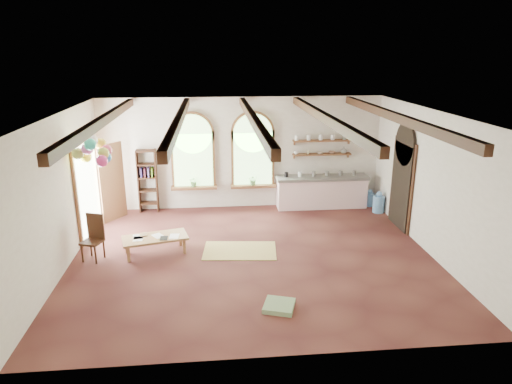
{
  "coord_description": "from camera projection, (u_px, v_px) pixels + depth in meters",
  "views": [
    {
      "loc": [
        -0.84,
        -9.29,
        4.46
      ],
      "look_at": [
        0.12,
        0.6,
        1.34
      ],
      "focal_mm": 32.0,
      "sensor_mm": 36.0,
      "label": 1
    }
  ],
  "objects": [
    {
      "name": "shelf_cup_a",
      "position": [
        296.0,
        152.0,
        13.1
      ],
      "size": [
        0.12,
        0.1,
        0.1
      ],
      "primitive_type": "imported",
      "color": "white",
      "rests_on": "wall_shelf_lower"
    },
    {
      "name": "water_jug_b",
      "position": [
        379.0,
        203.0,
        12.97
      ],
      "size": [
        0.32,
        0.32,
        0.62
      ],
      "color": "#619AD0",
      "rests_on": "floor"
    },
    {
      "name": "floor_cushion",
      "position": [
        279.0,
        306.0,
        8.2
      ],
      "size": [
        0.67,
        0.67,
        0.09
      ],
      "primitive_type": "cube",
      "rotation": [
        0.0,
        0.0,
        -0.32
      ],
      "color": "gray",
      "rests_on": "floor"
    },
    {
      "name": "ceiling_beams",
      "position": [
        253.0,
        119.0,
        9.31
      ],
      "size": [
        6.2,
        6.8,
        0.18
      ],
      "primitive_type": null,
      "color": "#3D2213",
      "rests_on": "ceiling"
    },
    {
      "name": "shelf_bowl_b",
      "position": [
        332.0,
        152.0,
        13.21
      ],
      "size": [
        0.2,
        0.2,
        0.06
      ],
      "primitive_type": "imported",
      "color": "#8C664C",
      "rests_on": "wall_shelf_lower"
    },
    {
      "name": "water_jug_a",
      "position": [
        369.0,
        199.0,
        13.52
      ],
      "size": [
        0.26,
        0.26,
        0.51
      ],
      "color": "#619AD0",
      "rests_on": "floor"
    },
    {
      "name": "shelf_vase",
      "position": [
        344.0,
        150.0,
        13.22
      ],
      "size": [
        0.18,
        0.18,
        0.19
      ],
      "primitive_type": "imported",
      "color": "slate",
      "rests_on": "wall_shelf_lower"
    },
    {
      "name": "coffee_table",
      "position": [
        155.0,
        239.0,
        10.31
      ],
      "size": [
        1.55,
        0.99,
        0.41
      ],
      "color": "#A5844B",
      "rests_on": "floor"
    },
    {
      "name": "balloon_cluster",
      "position": [
        95.0,
        151.0,
        9.99
      ],
      "size": [
        0.81,
        0.94,
        1.16
      ],
      "color": "white",
      "rests_on": "floor"
    },
    {
      "name": "right_doorway",
      "position": [
        401.0,
        186.0,
        11.7
      ],
      "size": [
        0.1,
        1.3,
        2.4
      ],
      "primitive_type": "cube",
      "color": "black",
      "rests_on": "floor"
    },
    {
      "name": "potted_plant_left",
      "position": [
        194.0,
        181.0,
        13.01
      ],
      "size": [
        0.27,
        0.23,
        0.3
      ],
      "primitive_type": "imported",
      "color": "#598C4C",
      "rests_on": "window_left"
    },
    {
      "name": "bookshelf",
      "position": [
        148.0,
        181.0,
        12.87
      ],
      "size": [
        0.53,
        0.32,
        1.8
      ],
      "color": "#3D2213",
      "rests_on": "floor"
    },
    {
      "name": "tablet",
      "position": [
        164.0,
        238.0,
        10.2
      ],
      "size": [
        0.17,
        0.24,
        0.01
      ],
      "primitive_type": "cube",
      "rotation": [
        0.0,
        0.0,
        -0.0
      ],
      "color": "black",
      "rests_on": "coffee_table"
    },
    {
      "name": "left_doorway",
      "position": [
        87.0,
        190.0,
        11.24
      ],
      "size": [
        0.1,
        1.9,
        2.5
      ],
      "primitive_type": "cube",
      "color": "brown",
      "rests_on": "floor"
    },
    {
      "name": "window_right",
      "position": [
        253.0,
        153.0,
        13.03
      ],
      "size": [
        1.3,
        0.28,
        2.2
      ],
      "color": "brown",
      "rests_on": "floor"
    },
    {
      "name": "wall_clock",
      "position": [
        364.0,
        141.0,
        13.27
      ],
      "size": [
        0.32,
        0.04,
        0.32
      ],
      "primitive_type": "cylinder",
      "rotation": [
        1.57,
        0.0,
        0.0
      ],
      "color": "black",
      "rests_on": "wall_back"
    },
    {
      "name": "kitchen_counter",
      "position": [
        322.0,
        191.0,
        13.34
      ],
      "size": [
        2.68,
        0.62,
        0.94
      ],
      "color": "#F4CFD4",
      "rests_on": "floor"
    },
    {
      "name": "window_left",
      "position": [
        193.0,
        154.0,
        12.87
      ],
      "size": [
        1.3,
        0.28,
        2.2
      ],
      "color": "brown",
      "rests_on": "floor"
    },
    {
      "name": "shelf_cup_b",
      "position": [
        308.0,
        152.0,
        13.14
      ],
      "size": [
        0.1,
        0.1,
        0.09
      ],
      "primitive_type": "imported",
      "color": "beige",
      "rests_on": "wall_shelf_lower"
    },
    {
      "name": "floor_mat",
      "position": [
        240.0,
        251.0,
        10.54
      ],
      "size": [
        1.76,
        1.19,
        0.02
      ],
      "primitive_type": "cube",
      "rotation": [
        0.0,
        0.0,
        -0.1
      ],
      "color": "tan",
      "rests_on": "floor"
    },
    {
      "name": "potted_plant_right",
      "position": [
        253.0,
        180.0,
        13.16
      ],
      "size": [
        0.27,
        0.23,
        0.3
      ],
      "primitive_type": "imported",
      "color": "#598C4C",
      "rests_on": "window_right"
    },
    {
      "name": "side_chair",
      "position": [
        93.0,
        247.0,
        10.04
      ],
      "size": [
        0.52,
        0.52,
        1.03
      ],
      "color": "#3D2213",
      "rests_on": "floor"
    },
    {
      "name": "table_book",
      "position": [
        140.0,
        235.0,
        10.37
      ],
      "size": [
        0.2,
        0.26,
        0.02
      ],
      "primitive_type": "imported",
      "rotation": [
        0.0,
        0.0,
        0.21
      ],
      "color": "olive",
      "rests_on": "coffee_table"
    },
    {
      "name": "shelf_bowl_a",
      "position": [
        320.0,
        153.0,
        13.18
      ],
      "size": [
        0.22,
        0.22,
        0.05
      ],
      "primitive_type": "imported",
      "color": "beige",
      "rests_on": "wall_shelf_lower"
    },
    {
      "name": "floor",
      "position": [
        253.0,
        257.0,
        10.24
      ],
      "size": [
        8.0,
        8.0,
        0.0
      ],
      "primitive_type": "plane",
      "color": "brown",
      "rests_on": "ground"
    },
    {
      "name": "wall_shelf_upper",
      "position": [
        322.0,
        141.0,
        13.07
      ],
      "size": [
        1.7,
        0.24,
        0.04
      ],
      "primitive_type": "cube",
      "color": "brown",
      "rests_on": "wall_back"
    },
    {
      "name": "wall_shelf_lower",
      "position": [
        322.0,
        154.0,
        13.19
      ],
      "size": [
        1.7,
        0.24,
        0.04
      ],
      "primitive_type": "cube",
      "color": "brown",
      "rests_on": "wall_back"
    }
  ]
}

